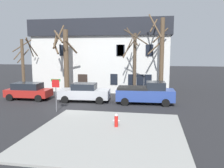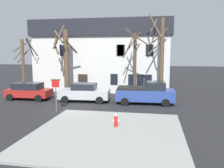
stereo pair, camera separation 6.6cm
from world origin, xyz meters
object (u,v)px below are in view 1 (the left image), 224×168
tree_bare_near (24,63)px  fire_hydrant (116,120)px  tree_bare_far (134,62)px  pickup_truck_blue (146,93)px  tree_bare_mid (65,59)px  bicycle_leaning (31,94)px  tree_bare_end (161,56)px  building_main (103,55)px  car_red_wagon (28,91)px  car_silver_sedan (84,92)px  street_sign_pole (56,89)px

tree_bare_near → fire_hydrant: size_ratio=7.63×
tree_bare_far → pickup_truck_blue: tree_bare_far is taller
tree_bare_mid → tree_bare_far: bearing=-4.0°
fire_hydrant → bicycle_leaning: size_ratio=0.49×
tree_bare_end → pickup_truck_blue: (-1.31, -2.74, -3.29)m
tree_bare_far → fire_hydrant: tree_bare_far is taller
building_main → tree_bare_end: bearing=-36.7°
car_red_wagon → bicycle_leaning: car_red_wagon is taller
tree_bare_near → pickup_truck_blue: size_ratio=1.19×
tree_bare_end → fire_hydrant: (-2.81, -10.01, -3.72)m
car_silver_sedan → bicycle_leaning: size_ratio=2.88×
tree_bare_mid → fire_hydrant: bearing=-54.5°
tree_bare_mid → bicycle_leaning: size_ratio=4.51×
tree_bare_near → street_sign_pole: 10.33m
tree_bare_far → tree_bare_end: tree_bare_end is taller
tree_bare_mid → tree_bare_near: bearing=173.7°
street_sign_pole → building_main: bearing=84.6°
tree_bare_far → bicycle_leaning: tree_bare_far is taller
tree_bare_near → fire_hydrant: bearing=-40.6°
tree_bare_end → fire_hydrant: bearing=-105.6°
pickup_truck_blue → car_red_wagon: bearing=-179.2°
tree_bare_far → car_silver_sedan: size_ratio=1.45×
tree_bare_near → fire_hydrant: 16.44m
tree_bare_mid → bicycle_leaning: (-3.07, -1.76, -3.49)m
fire_hydrant → street_sign_pole: bearing=149.0°
tree_bare_far → car_silver_sedan: 5.69m
fire_hydrant → building_main: bearing=105.2°
car_red_wagon → pickup_truck_blue: (11.36, 0.17, 0.11)m
pickup_truck_blue → tree_bare_end: bearing=64.4°
tree_bare_near → tree_bare_far: (12.53, -1.08, 0.22)m
tree_bare_mid → building_main: bearing=60.0°
fire_hydrant → tree_bare_mid: bearing=125.5°
pickup_truck_blue → building_main: bearing=125.3°
building_main → car_silver_sedan: building_main is taller
tree_bare_near → tree_bare_end: size_ratio=0.75×
tree_bare_end → bicycle_leaning: 13.69m
tree_bare_end → car_red_wagon: tree_bare_end is taller
tree_bare_far → street_sign_pole: 8.55m
tree_bare_near → bicycle_leaning: size_ratio=3.71×
tree_bare_far → bicycle_leaning: bearing=-173.2°
tree_bare_near → bicycle_leaning: tree_bare_near is taller
car_silver_sedan → tree_bare_near: bearing=157.4°
building_main → car_silver_sedan: bearing=-90.6°
tree_bare_mid → car_silver_sedan: (2.92, -2.79, -3.00)m
tree_bare_mid → tree_bare_end: size_ratio=0.91×
tree_bare_mid → tree_bare_end: bearing=0.3°
pickup_truck_blue → street_sign_pole: (-6.73, -4.13, 0.84)m
tree_bare_near → tree_bare_far: size_ratio=0.89×
tree_bare_far → tree_bare_mid: bearing=176.0°
bicycle_leaning → car_red_wagon: bearing=-73.3°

